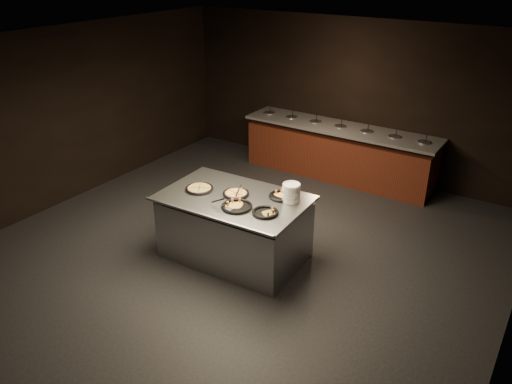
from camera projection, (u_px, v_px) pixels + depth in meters
room at (224, 167)px, 6.35m from camera, size 7.02×8.02×2.92m
salad_bar at (338, 155)px, 9.46m from camera, size 3.70×0.83×1.18m
serving_counter at (235, 228)px, 6.94m from camera, size 2.02×1.34×0.95m
plate_stack at (291, 193)px, 6.55m from camera, size 0.24×0.24×0.25m
pan_veggie_whole at (199, 188)px, 6.91m from camera, size 0.39×0.39×0.04m
pan_cheese_whole at (236, 193)px, 6.77m from camera, size 0.36×0.36×0.04m
pan_cheese_slices_a at (282, 196)px, 6.71m from camera, size 0.36×0.36×0.04m
pan_cheese_slices_b at (237, 206)px, 6.43m from camera, size 0.41×0.41×0.04m
pan_veggie_slices at (265, 212)px, 6.29m from camera, size 0.34×0.34×0.04m
server_left at (239, 190)px, 6.74m from camera, size 0.13×0.29×0.15m
server_right at (221, 203)px, 6.39m from camera, size 0.32×0.09×0.15m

